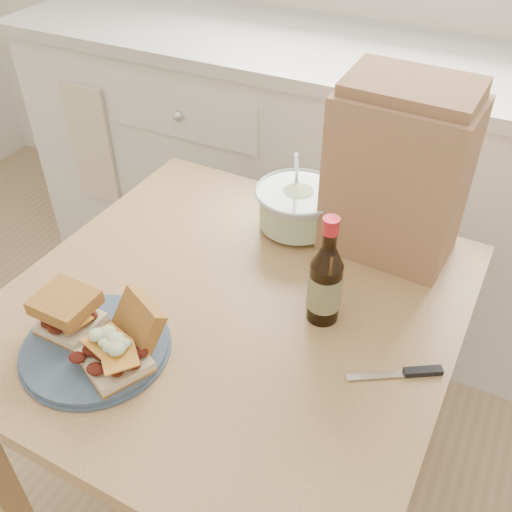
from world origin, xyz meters
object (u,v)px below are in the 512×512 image
at_px(coleslaw_bowl, 298,209).
at_px(beer_bottle, 325,283).
at_px(plate, 96,347).
at_px(dining_table, 232,338).
at_px(paper_bag, 397,178).

distance_m(coleslaw_bowl, beer_bottle, 0.30).
height_order(plate, coleslaw_bowl, coleslaw_bowl).
bearing_deg(plate, beer_bottle, 38.78).
height_order(dining_table, paper_bag, paper_bag).
distance_m(coleslaw_bowl, paper_bag, 0.25).
bearing_deg(coleslaw_bowl, paper_bag, 7.07).
height_order(dining_table, plate, plate).
xyz_separation_m(beer_bottle, paper_bag, (0.04, 0.28, 0.09)).
relative_size(plate, paper_bag, 0.75).
bearing_deg(coleslaw_bowl, plate, -108.31).
xyz_separation_m(plate, beer_bottle, (0.34, 0.27, 0.08)).
distance_m(dining_table, coleslaw_bowl, 0.34).
height_order(coleslaw_bowl, beer_bottle, beer_bottle).
bearing_deg(beer_bottle, coleslaw_bowl, 132.78).
distance_m(beer_bottle, paper_bag, 0.30).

